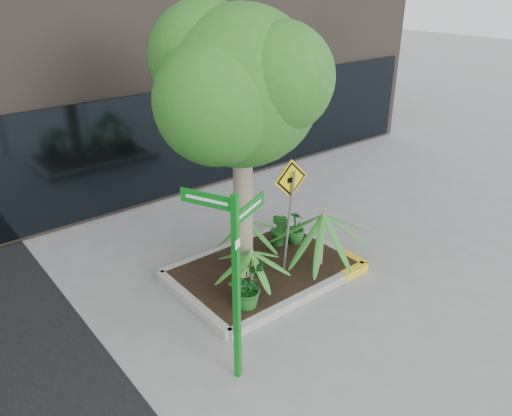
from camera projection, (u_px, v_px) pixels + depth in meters
ground at (266, 284)px, 9.11m from camera, size 80.00×80.00×0.00m
planter at (266, 269)px, 9.39m from camera, size 3.35×2.36×0.15m
tree at (241, 88)px, 7.75m from camera, size 3.23×2.87×4.85m
palm_front at (324, 215)px, 9.04m from camera, size 1.25×1.25×1.39m
palm_left at (251, 252)px, 8.33m from camera, size 0.95×0.95×1.05m
palm_back at (247, 221)px, 9.43m from camera, size 0.92×0.92×1.02m
shrub_a at (246, 286)px, 8.14m from camera, size 0.94×0.94×0.74m
shrub_b at (296, 227)px, 10.10m from camera, size 0.49×0.49×0.70m
shrub_c at (247, 279)px, 8.34m from camera, size 0.45×0.45×0.73m
shrub_d at (280, 229)px, 9.96m from camera, size 0.45×0.45×0.75m
street_sign_post at (234, 268)px, 6.38m from camera, size 1.04×0.78×2.80m
cattle_sign at (290, 200)px, 8.48m from camera, size 0.69×0.26×2.24m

